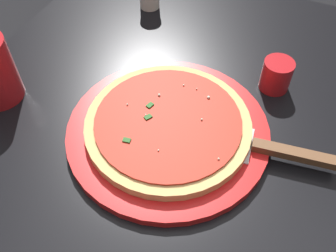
% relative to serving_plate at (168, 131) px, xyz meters
% --- Properties ---
extents(restaurant_table, '(1.04, 0.91, 0.78)m').
position_rel_serving_plate_xyz_m(restaurant_table, '(0.02, 0.05, -0.14)').
color(restaurant_table, black).
rests_on(restaurant_table, ground_plane).
extents(serving_plate, '(0.33, 0.33, 0.01)m').
position_rel_serving_plate_xyz_m(serving_plate, '(0.00, 0.00, 0.00)').
color(serving_plate, red).
rests_on(serving_plate, restaurant_table).
extents(pizza, '(0.27, 0.27, 0.02)m').
position_rel_serving_plate_xyz_m(pizza, '(-0.00, -0.00, 0.02)').
color(pizza, '#DBB26B').
rests_on(pizza, serving_plate).
extents(pizza_server, '(0.08, 0.22, 0.01)m').
position_rel_serving_plate_xyz_m(pizza_server, '(-0.02, 0.16, 0.01)').
color(pizza_server, silver).
rests_on(pizza_server, serving_plate).
extents(cup_small_sauce, '(0.05, 0.05, 0.06)m').
position_rel_serving_plate_xyz_m(cup_small_sauce, '(-0.18, 0.13, 0.02)').
color(cup_small_sauce, '#B2191E').
rests_on(cup_small_sauce, restaurant_table).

